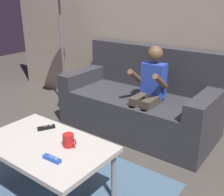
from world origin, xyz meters
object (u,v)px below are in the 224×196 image
object	(u,v)px
game_remote_blue_near_edge	(52,159)
coffee_mug	(69,140)
coffee_table	(46,148)
person_seated_on_couch	(149,89)
couch	(140,103)
game_remote_black_center	(46,128)

from	to	relation	value
game_remote_blue_near_edge	coffee_mug	xyz separation A→B (m)	(-0.04, 0.19, 0.04)
coffee_table	person_seated_on_couch	bearing A→B (deg)	81.35
couch	coffee_mug	distance (m)	1.34
person_seated_on_couch	coffee_table	world-z (taller)	person_seated_on_couch
couch	game_remote_black_center	bearing A→B (deg)	-96.78
couch	coffee_mug	world-z (taller)	couch
coffee_table	game_remote_black_center	size ratio (longest dim) A/B	6.94
couch	coffee_mug	xyz separation A→B (m)	(0.19, -1.31, 0.18)
person_seated_on_couch	game_remote_black_center	bearing A→B (deg)	-108.62
person_seated_on_couch	game_remote_blue_near_edge	distance (m)	1.33
person_seated_on_couch	coffee_mug	bearing A→B (deg)	-90.72
coffee_table	game_remote_black_center	bearing A→B (deg)	137.26
game_remote_blue_near_edge	game_remote_black_center	size ratio (longest dim) A/B	1.01
person_seated_on_couch	coffee_mug	xyz separation A→B (m)	(-0.01, -1.13, -0.08)
couch	coffee_table	size ratio (longest dim) A/B	1.75
coffee_mug	coffee_table	bearing A→B (deg)	-156.12
game_remote_blue_near_edge	coffee_mug	bearing A→B (deg)	101.31
coffee_mug	couch	bearing A→B (deg)	98.29
couch	coffee_table	xyz separation A→B (m)	(0.02, -1.39, 0.09)
game_remote_blue_near_edge	coffee_table	bearing A→B (deg)	150.25
coffee_table	game_remote_blue_near_edge	bearing A→B (deg)	-29.75
coffee_table	coffee_mug	distance (m)	0.20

